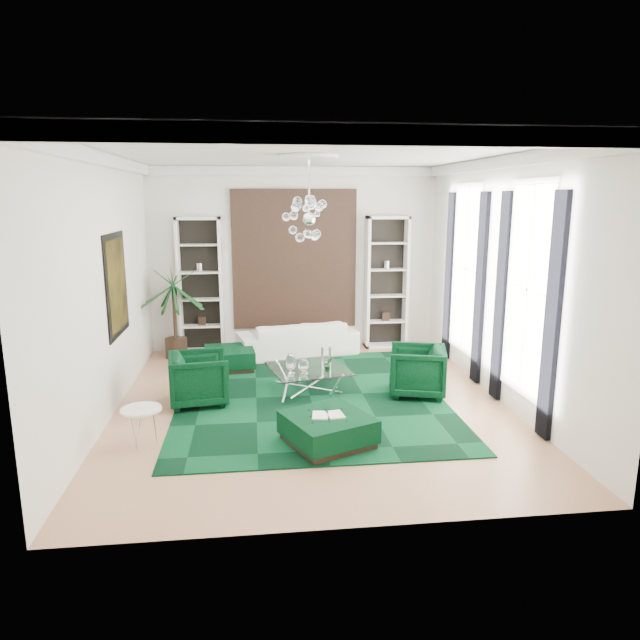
{
  "coord_description": "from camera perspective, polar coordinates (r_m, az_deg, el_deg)",
  "views": [
    {
      "loc": [
        -0.87,
        -8.46,
        3.18
      ],
      "look_at": [
        0.19,
        0.5,
        1.23
      ],
      "focal_mm": 32.0,
      "sensor_mm": 36.0,
      "label": 1
    }
  ],
  "objects": [
    {
      "name": "chandelier",
      "position": [
        8.81,
        -1.09,
        10.03
      ],
      "size": [
        1.01,
        1.01,
        0.72
      ],
      "primitive_type": null,
      "rotation": [
        0.0,
        0.0,
        0.31
      ],
      "color": "white",
      "rests_on": "ceiling"
    },
    {
      "name": "curtain_near_b",
      "position": [
        9.3,
        17.64,
        2.14
      ],
      "size": [
        0.07,
        0.3,
        3.25
      ],
      "primitive_type": "cube",
      "color": "black",
      "rests_on": "floor"
    },
    {
      "name": "sofa",
      "position": [
        11.69,
        -2.28,
        -1.84
      ],
      "size": [
        2.54,
        1.42,
        0.7
      ],
      "primitive_type": "imported",
      "rotation": [
        0.0,
        0.0,
        3.35
      ],
      "color": "white",
      "rests_on": "floor"
    },
    {
      "name": "side_table",
      "position": [
        7.88,
        -17.35,
        -10.23
      ],
      "size": [
        0.56,
        0.56,
        0.5
      ],
      "primitive_type": "cylinder",
      "rotation": [
        0.0,
        0.0,
        -0.08
      ],
      "color": "white",
      "rests_on": "floor"
    },
    {
      "name": "coffee_table",
      "position": [
        9.53,
        -1.18,
        -6.0
      ],
      "size": [
        1.43,
        1.43,
        0.41
      ],
      "primitive_type": null,
      "rotation": [
        0.0,
        0.0,
        0.22
      ],
      "color": "white",
      "rests_on": "floor"
    },
    {
      "name": "painting",
      "position": [
        9.4,
        -19.62,
        3.34
      ],
      "size": [
        0.04,
        1.3,
        1.6
      ],
      "primitive_type": "cube",
      "color": "black",
      "rests_on": "wall_left"
    },
    {
      "name": "curtain_near_a",
      "position": [
        7.94,
        22.22,
        0.15
      ],
      "size": [
        0.07,
        0.3,
        3.25
      ],
      "primitive_type": "cube",
      "color": "black",
      "rests_on": "floor"
    },
    {
      "name": "book",
      "position": [
        7.5,
        0.78,
        -9.45
      ],
      "size": [
        0.42,
        0.28,
        0.03
      ],
      "primitive_type": "cube",
      "color": "white",
      "rests_on": "ottoman_front"
    },
    {
      "name": "palm",
      "position": [
        11.69,
        -14.42,
        2.04
      ],
      "size": [
        1.54,
        1.54,
        2.4
      ],
      "primitive_type": null,
      "rotation": [
        0.0,
        0.0,
        -0.02
      ],
      "color": "#16461D",
      "rests_on": "floor"
    },
    {
      "name": "crown_molding",
      "position": [
        8.52,
        -0.91,
        15.68
      ],
      "size": [
        6.0,
        7.0,
        0.18
      ],
      "primitive_type": null,
      "color": "white",
      "rests_on": "ceiling"
    },
    {
      "name": "table_plant",
      "position": [
        9.23,
        0.82,
        -4.49
      ],
      "size": [
        0.14,
        0.12,
        0.24
      ],
      "primitive_type": "imported",
      "rotation": [
        0.0,
        0.0,
        0.07
      ],
      "color": "#16461D",
      "rests_on": "coffee_table"
    },
    {
      "name": "ceiling",
      "position": [
        8.53,
        -0.91,
        16.41
      ],
      "size": [
        6.0,
        7.0,
        0.02
      ],
      "primitive_type": "cube",
      "color": "white",
      "rests_on": "ground"
    },
    {
      "name": "ottoman_front",
      "position": [
        7.58,
        0.78,
        -10.96
      ],
      "size": [
        1.31,
        1.31,
        0.4
      ],
      "primitive_type": "cube",
      "rotation": [
        0.0,
        0.0,
        0.4
      ],
      "color": "black",
      "rests_on": "floor"
    },
    {
      "name": "window_far",
      "position": [
        10.76,
        14.38,
        4.97
      ],
      "size": [
        0.03,
        1.1,
        2.9
      ],
      "primitive_type": "cube",
      "color": "white",
      "rests_on": "wall_right"
    },
    {
      "name": "tapestry",
      "position": [
        12.02,
        -2.57,
        6.05
      ],
      "size": [
        2.5,
        0.06,
        2.8
      ],
      "primitive_type": "cube",
      "color": "black",
      "rests_on": "wall_back"
    },
    {
      "name": "curtain_far_a",
      "position": [
        10.06,
        15.7,
        2.98
      ],
      "size": [
        0.07,
        0.3,
        3.25
      ],
      "primitive_type": "cube",
      "color": "black",
      "rests_on": "floor"
    },
    {
      "name": "wall_back",
      "position": [
        12.07,
        -2.59,
        6.08
      ],
      "size": [
        6.0,
        0.02,
        3.8
      ],
      "primitive_type": "cube",
      "color": "white",
      "rests_on": "ground"
    },
    {
      "name": "shelving_left",
      "position": [
        11.96,
        -11.87,
        3.35
      ],
      "size": [
        0.9,
        0.38,
        2.8
      ],
      "primitive_type": null,
      "color": "white",
      "rests_on": "floor"
    },
    {
      "name": "floor",
      "position": [
        9.09,
        -0.83,
        -8.38
      ],
      "size": [
        6.0,
        7.0,
        0.02
      ],
      "primitive_type": "cube",
      "color": "tan",
      "rests_on": "ground"
    },
    {
      "name": "wall_front",
      "position": [
        5.19,
        3.11,
        -2.11
      ],
      "size": [
        6.0,
        0.02,
        3.8
      ],
      "primitive_type": "cube",
      "color": "white",
      "rests_on": "ground"
    },
    {
      "name": "window_near",
      "position": [
        8.59,
        20.08,
        2.87
      ],
      "size": [
        0.03,
        1.1,
        2.9
      ],
      "primitive_type": "cube",
      "color": "white",
      "rests_on": "wall_right"
    },
    {
      "name": "shelving_right",
      "position": [
        12.24,
        6.67,
        3.73
      ],
      "size": [
        0.9,
        0.38,
        2.8
      ],
      "primitive_type": null,
      "color": "white",
      "rests_on": "floor"
    },
    {
      "name": "wall_left",
      "position": [
        8.82,
        -20.74,
        3.05
      ],
      "size": [
        0.02,
        7.0,
        3.8
      ],
      "primitive_type": "cube",
      "color": "white",
      "rests_on": "ground"
    },
    {
      "name": "ottoman_side",
      "position": [
        10.89,
        -9.03,
        -3.86
      ],
      "size": [
        0.98,
        0.98,
        0.4
      ],
      "primitive_type": "cube",
      "rotation": [
        0.0,
        0.0,
        0.1
      ],
      "color": "black",
      "rests_on": "floor"
    },
    {
      "name": "armchair_left",
      "position": [
        9.14,
        -12.01,
        -5.76
      ],
      "size": [
        1.0,
        0.98,
        0.81
      ],
      "primitive_type": "imported",
      "rotation": [
        0.0,
        0.0,
        1.71
      ],
      "color": "black",
      "rests_on": "floor"
    },
    {
      "name": "curtain_far_b",
      "position": [
        11.51,
        12.77,
        4.23
      ],
      "size": [
        0.07,
        0.3,
        3.25
      ],
      "primitive_type": "cube",
      "color": "black",
      "rests_on": "floor"
    },
    {
      "name": "rug",
      "position": [
        9.36,
        -1.02,
        -7.62
      ],
      "size": [
        4.2,
        5.0,
        0.02
      ],
      "primitive_type": "cube",
      "color": "black",
      "rests_on": "floor"
    },
    {
      "name": "armchair_right",
      "position": [
        9.47,
        9.67,
        -5.03
      ],
      "size": [
        1.09,
        1.08,
        0.81
      ],
      "primitive_type": "imported",
      "rotation": [
        0.0,
        0.0,
        -1.84
      ],
      "color": "black",
      "rests_on": "floor"
    },
    {
      "name": "ceiling_medallion",
      "position": [
        8.83,
        -1.12,
        16.01
      ],
      "size": [
        0.9,
        0.9,
        0.05
      ],
      "primitive_type": "cylinder",
      "color": "white",
      "rests_on": "ceiling"
    },
    {
      "name": "wall_right",
      "position": [
        9.4,
        17.75,
        3.77
      ],
      "size": [
        0.02,
        7.0,
        3.8
      ],
      "primitive_type": "cube",
      "color": "white",
      "rests_on": "ground"
    }
  ]
}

